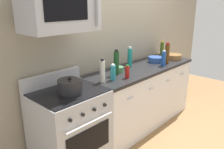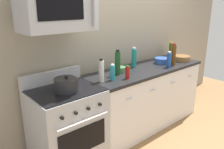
{
  "view_description": "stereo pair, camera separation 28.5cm",
  "coord_description": "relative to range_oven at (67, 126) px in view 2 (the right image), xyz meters",
  "views": [
    {
      "loc": [
        -2.71,
        -1.9,
        1.82
      ],
      "look_at": [
        -0.71,
        -0.05,
        0.97
      ],
      "focal_mm": 36.7,
      "sensor_mm": 36.0,
      "label": 1
    },
    {
      "loc": [
        -2.51,
        -2.1,
        1.82
      ],
      "look_at": [
        -0.71,
        -0.05,
        0.97
      ],
      "focal_mm": 36.7,
      "sensor_mm": 36.0,
      "label": 2
    }
  ],
  "objects": [
    {
      "name": "bottle_dish_soap",
      "position": [
        0.61,
        -0.1,
        0.55
      ],
      "size": [
        0.06,
        0.06,
        0.2
      ],
      "color": "teal",
      "rests_on": "countertop_slab"
    },
    {
      "name": "bottle_hot_sauce_red",
      "position": [
        0.8,
        -0.17,
        0.53
      ],
      "size": [
        0.06,
        0.06,
        0.17
      ],
      "color": "#B21914",
      "rests_on": "countertop_slab"
    },
    {
      "name": "bottle_wine_amber",
      "position": [
        1.79,
        -0.16,
        0.61
      ],
      "size": [
        0.07,
        0.07,
        0.33
      ],
      "color": "#59330F",
      "rests_on": "countertop_slab"
    },
    {
      "name": "stockpot",
      "position": [
        0.0,
        -0.05,
        0.52
      ],
      "size": [
        0.26,
        0.26,
        0.18
      ],
      "color": "#262628",
      "rests_on": "range_oven"
    },
    {
      "name": "bottle_wine_green",
      "position": [
        0.81,
        0.03,
        0.61
      ],
      "size": [
        0.07,
        0.07,
        0.34
      ],
      "color": "#19471E",
      "rests_on": "countertop_slab"
    },
    {
      "name": "counter_unit",
      "position": [
        1.36,
        -0.0,
        -0.01
      ],
      "size": [
        1.96,
        0.66,
        0.92
      ],
      "color": "white",
      "rests_on": "ground_plane"
    },
    {
      "name": "bottle_soda_blue",
      "position": [
        1.64,
        -0.19,
        0.56
      ],
      "size": [
        0.07,
        0.07,
        0.23
      ],
      "color": "#1E4CA5",
      "rests_on": "countertop_slab"
    },
    {
      "name": "bottle_vinegar_white",
      "position": [
        0.47,
        -0.06,
        0.59
      ],
      "size": [
        0.06,
        0.06,
        0.29
      ],
      "color": "silver",
      "rests_on": "countertop_slab"
    },
    {
      "name": "ground_plane",
      "position": [
        1.36,
        -0.0,
        -0.47
      ],
      "size": [
        6.07,
        6.07,
        0.0
      ],
      "primitive_type": "plane",
      "color": "olive"
    },
    {
      "name": "bottle_sparkling_teal",
      "position": [
        1.24,
        0.14,
        0.59
      ],
      "size": [
        0.07,
        0.07,
        0.3
      ],
      "color": "#197F7A",
      "rests_on": "countertop_slab"
    },
    {
      "name": "range_oven",
      "position": [
        0.0,
        0.0,
        0.0
      ],
      "size": [
        0.76,
        0.69,
        1.07
      ],
      "color": "#B7BABF",
      "rests_on": "ground_plane"
    },
    {
      "name": "bowl_blue_mixing",
      "position": [
        1.75,
        0.02,
        0.5
      ],
      "size": [
        0.23,
        0.23,
        0.08
      ],
      "color": "#2D519E",
      "rests_on": "countertop_slab"
    },
    {
      "name": "bowl_wooden_salad",
      "position": [
        2.13,
        -0.1,
        0.49
      ],
      "size": [
        0.27,
        0.27,
        0.08
      ],
      "color": "brown",
      "rests_on": "countertop_slab"
    },
    {
      "name": "back_wall",
      "position": [
        1.36,
        0.41,
        0.88
      ],
      "size": [
        5.05,
        0.1,
        2.7
      ],
      "primitive_type": "cube",
      "color": "#9E937F",
      "rests_on": "ground_plane"
    },
    {
      "name": "microwave",
      "position": [
        0.0,
        0.04,
        1.28
      ],
      "size": [
        0.74,
        0.44,
        0.4
      ],
      "color": "#B7BABF"
    },
    {
      "name": "bowl_green_glaze",
      "position": [
        0.93,
        0.1,
        0.49
      ],
      "size": [
        0.16,
        0.16,
        0.07
      ],
      "color": "#477A4C",
      "rests_on": "countertop_slab"
    },
    {
      "name": "bottle_olive_oil",
      "position": [
        2.22,
        0.19,
        0.58
      ],
      "size": [
        0.06,
        0.06,
        0.27
      ],
      "color": "#385114",
      "rests_on": "countertop_slab"
    }
  ]
}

